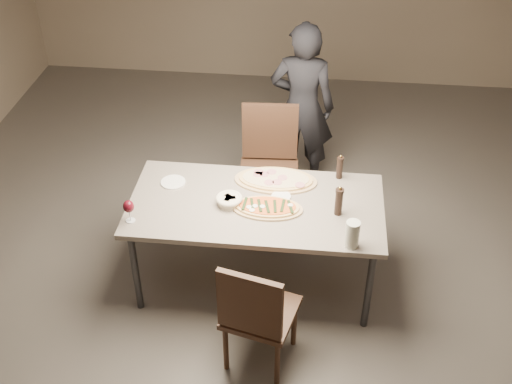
# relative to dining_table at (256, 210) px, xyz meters

# --- Properties ---
(room) EXTENTS (7.00, 7.00, 7.00)m
(room) POSITION_rel_dining_table_xyz_m (0.00, 0.00, 0.71)
(room) COLOR #58524C
(room) RESTS_ON ground
(dining_table) EXTENTS (1.80, 0.90, 0.75)m
(dining_table) POSITION_rel_dining_table_xyz_m (0.00, 0.00, 0.00)
(dining_table) COLOR gray
(dining_table) RESTS_ON ground
(zucchini_pizza) EXTENTS (0.50, 0.27, 0.05)m
(zucchini_pizza) POSITION_rel_dining_table_xyz_m (0.09, -0.06, 0.07)
(zucchini_pizza) COLOR tan
(zucchini_pizza) RESTS_ON dining_table
(ham_pizza) EXTENTS (0.61, 0.34, 0.04)m
(ham_pizza) POSITION_rel_dining_table_xyz_m (0.12, 0.28, 0.07)
(ham_pizza) COLOR tan
(ham_pizza) RESTS_ON dining_table
(bread_basket) EXTENTS (0.19, 0.19, 0.07)m
(bread_basket) POSITION_rel_dining_table_xyz_m (-0.19, -0.03, 0.10)
(bread_basket) COLOR beige
(bread_basket) RESTS_ON dining_table
(oil_dish) EXTENTS (0.14, 0.14, 0.02)m
(oil_dish) POSITION_rel_dining_table_xyz_m (0.17, 0.09, 0.07)
(oil_dish) COLOR white
(oil_dish) RESTS_ON dining_table
(pepper_mill_left) EXTENTS (0.05, 0.05, 0.20)m
(pepper_mill_left) POSITION_rel_dining_table_xyz_m (0.58, 0.38, 0.15)
(pepper_mill_left) COLOR black
(pepper_mill_left) RESTS_ON dining_table
(pepper_mill_right) EXTENTS (0.06, 0.06, 0.23)m
(pepper_mill_right) POSITION_rel_dining_table_xyz_m (0.58, -0.05, 0.17)
(pepper_mill_right) COLOR black
(pepper_mill_right) RESTS_ON dining_table
(carafe) EXTENTS (0.09, 0.09, 0.19)m
(carafe) POSITION_rel_dining_table_xyz_m (0.66, -0.38, 0.15)
(carafe) COLOR silver
(carafe) RESTS_ON dining_table
(wine_glass) EXTENTS (0.08, 0.08, 0.17)m
(wine_glass) POSITION_rel_dining_table_xyz_m (-0.83, -0.29, 0.18)
(wine_glass) COLOR silver
(wine_glass) RESTS_ON dining_table
(side_plate) EXTENTS (0.18, 0.18, 0.01)m
(side_plate) POSITION_rel_dining_table_xyz_m (-0.63, 0.18, 0.06)
(side_plate) COLOR white
(side_plate) RESTS_ON dining_table
(chair_near) EXTENTS (0.53, 0.53, 0.92)m
(chair_near) POSITION_rel_dining_table_xyz_m (0.09, -0.81, -0.18)
(chair_near) COLOR #3D2619
(chair_near) RESTS_ON ground
(chair_far) EXTENTS (0.51, 0.51, 1.02)m
(chair_far) POSITION_rel_dining_table_xyz_m (0.02, 0.84, -0.12)
(chair_far) COLOR #3D2619
(chair_far) RESTS_ON ground
(diner) EXTENTS (0.60, 0.42, 1.56)m
(diner) POSITION_rel_dining_table_xyz_m (0.26, 1.37, 0.09)
(diner) COLOR black
(diner) RESTS_ON ground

